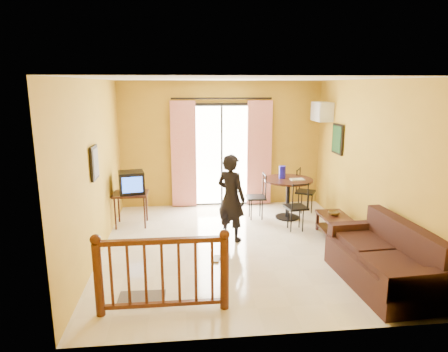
{
  "coord_description": "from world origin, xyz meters",
  "views": [
    {
      "loc": [
        -0.88,
        -6.35,
        2.72
      ],
      "look_at": [
        -0.18,
        0.2,
        1.2
      ],
      "focal_mm": 32.0,
      "sensor_mm": 36.0,
      "label": 1
    }
  ],
  "objects": [
    {
      "name": "ground",
      "position": [
        0.0,
        0.0,
        0.0
      ],
      "size": [
        5.0,
        5.0,
        0.0
      ],
      "primitive_type": "plane",
      "color": "beige",
      "rests_on": "ground"
    },
    {
      "name": "room_shell",
      "position": [
        0.0,
        0.0,
        1.7
      ],
      "size": [
        5.0,
        5.0,
        5.0
      ],
      "color": "white",
      "rests_on": "ground"
    },
    {
      "name": "balcony_door",
      "position": [
        0.0,
        2.43,
        1.19
      ],
      "size": [
        2.25,
        0.14,
        2.46
      ],
      "color": "black",
      "rests_on": "ground"
    },
    {
      "name": "tv_table",
      "position": [
        -1.9,
        1.28,
        0.58
      ],
      "size": [
        0.66,
        0.55,
        0.66
      ],
      "color": "black",
      "rests_on": "ground"
    },
    {
      "name": "television",
      "position": [
        -1.87,
        1.27,
        0.87
      ],
      "size": [
        0.54,
        0.51,
        0.42
      ],
      "rotation": [
        0.0,
        0.0,
        0.19
      ],
      "color": "black",
      "rests_on": "tv_table"
    },
    {
      "name": "picture_left",
      "position": [
        -2.22,
        -0.2,
        1.55
      ],
      "size": [
        0.05,
        0.42,
        0.52
      ],
      "color": "black",
      "rests_on": "room_shell"
    },
    {
      "name": "dining_table",
      "position": [
        1.27,
        1.39,
        0.66
      ],
      "size": [
        1.0,
        1.0,
        0.83
      ],
      "color": "black",
      "rests_on": "ground"
    },
    {
      "name": "water_jug",
      "position": [
        1.15,
        1.47,
        0.96
      ],
      "size": [
        0.14,
        0.14,
        0.26
      ],
      "primitive_type": "cylinder",
      "color": "#1612AE",
      "rests_on": "dining_table"
    },
    {
      "name": "serving_tray",
      "position": [
        1.41,
        1.29,
        0.84
      ],
      "size": [
        0.3,
        0.21,
        0.02
      ],
      "primitive_type": "cube",
      "rotation": [
        0.0,
        0.0,
        0.09
      ],
      "color": "beige",
      "rests_on": "dining_table"
    },
    {
      "name": "dining_chairs",
      "position": [
        1.2,
        1.28,
        0.0
      ],
      "size": [
        1.62,
        1.56,
        0.95
      ],
      "color": "black",
      "rests_on": "ground"
    },
    {
      "name": "air_conditioner",
      "position": [
        2.09,
        1.95,
        2.15
      ],
      "size": [
        0.31,
        0.6,
        0.4
      ],
      "color": "white",
      "rests_on": "room_shell"
    },
    {
      "name": "botanical_print",
      "position": [
        2.22,
        1.3,
        1.65
      ],
      "size": [
        0.05,
        0.5,
        0.6
      ],
      "color": "black",
      "rests_on": "room_shell"
    },
    {
      "name": "coffee_table",
      "position": [
        1.85,
        0.25,
        0.26
      ],
      "size": [
        0.49,
        0.88,
        0.39
      ],
      "color": "black",
      "rests_on": "ground"
    },
    {
      "name": "bowl",
      "position": [
        1.85,
        0.34,
        0.43
      ],
      "size": [
        0.28,
        0.28,
        0.07
      ],
      "primitive_type": "imported",
      "rotation": [
        0.0,
        0.0,
        0.41
      ],
      "color": "brown",
      "rests_on": "coffee_table"
    },
    {
      "name": "sofa",
      "position": [
        1.86,
        -1.54,
        0.33
      ],
      "size": [
        0.98,
        1.91,
        0.89
      ],
      "rotation": [
        0.0,
        0.0,
        0.07
      ],
      "color": "#321713",
      "rests_on": "ground"
    },
    {
      "name": "standing_person",
      "position": [
        -0.04,
        0.34,
        0.78
      ],
      "size": [
        0.67,
        0.66,
        1.55
      ],
      "primitive_type": "imported",
      "rotation": [
        0.0,
        0.0,
        2.39
      ],
      "color": "black",
      "rests_on": "ground"
    },
    {
      "name": "stair_balustrade",
      "position": [
        -1.15,
        -1.9,
        0.56
      ],
      "size": [
        1.63,
        0.13,
        1.04
      ],
      "color": "#471E0F",
      "rests_on": "ground"
    },
    {
      "name": "doormat",
      "position": [
        -1.45,
        -1.59,
        0.01
      ],
      "size": [
        0.61,
        0.41,
        0.02
      ],
      "primitive_type": "cube",
      "rotation": [
        0.0,
        0.0,
        -0.03
      ],
      "color": "#4F463F",
      "rests_on": "ground"
    },
    {
      "name": "sandals",
      "position": [
        -0.31,
        -0.5,
        0.01
      ],
      "size": [
        0.29,
        0.27,
        0.03
      ],
      "color": "brown",
      "rests_on": "ground"
    }
  ]
}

